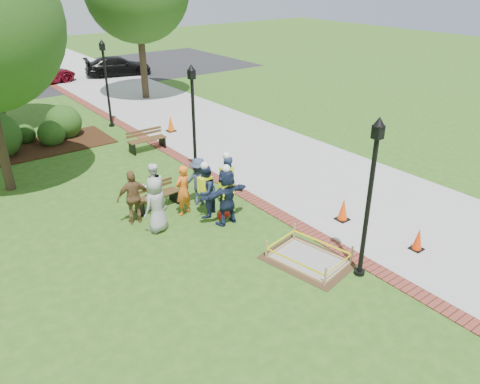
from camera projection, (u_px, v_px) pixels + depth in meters
ground at (251, 241)px, 13.76m from camera, size 100.00×100.00×0.00m
sidewalk at (206, 127)px, 23.67m from camera, size 6.00×60.00×0.02m
brick_edging at (148, 139)px, 21.90m from camera, size 0.50×60.00×0.03m
mulch_bed at (31, 149)px, 20.74m from camera, size 7.00×3.00×0.05m
parking_lot at (15, 81)px, 33.17m from camera, size 36.00×12.00×0.01m
wet_concrete_pad at (308, 253)px, 12.74m from camera, size 2.11×2.58×0.55m
bench_near at (157, 201)px, 15.55m from camera, size 1.60×0.66×0.84m
bench_far at (147, 144)px, 20.49m from camera, size 1.68×0.57×0.91m
cone_front at (418, 240)px, 13.19m from camera, size 0.35×0.35×0.69m
cone_back at (343, 210)px, 14.74m from camera, size 0.39×0.39×0.77m
cone_far at (171, 124)px, 22.83m from camera, size 0.41×0.41×0.82m
toolbox at (224, 214)px, 15.06m from camera, size 0.45×0.34×0.20m
lamp_near at (370, 188)px, 11.21m from camera, size 0.28×0.28×4.26m
lamp_mid at (193, 114)px, 16.96m from camera, size 0.28×0.28×4.26m
lamp_far at (106, 77)px, 22.71m from camera, size 0.28×0.28×4.26m
shrub_b at (0, 156)px, 20.03m from camera, size 2.06×2.06×2.06m
shrub_c at (53, 144)px, 21.31m from camera, size 1.20×1.20×1.20m
shrub_d at (66, 136)px, 22.32m from camera, size 1.64×1.64×1.64m
shrub_e at (27, 142)px, 21.56m from camera, size 0.92×0.92×0.92m
casual_person_a at (156, 205)px, 13.96m from camera, size 0.65×0.52×1.75m
casual_person_b at (183, 190)px, 14.93m from camera, size 0.61×0.48×1.69m
casual_person_c at (153, 187)px, 15.24m from camera, size 0.62×0.53×1.63m
casual_person_d at (134, 197)px, 14.41m from camera, size 0.62×0.46×1.75m
casual_person_e at (199, 181)px, 15.61m from camera, size 0.62×0.59×1.64m
hivis_worker_a at (226, 195)px, 14.33m from camera, size 0.58×0.38×1.98m
hivis_worker_b at (227, 179)px, 15.46m from camera, size 0.65×0.54×1.91m
hivis_worker_c at (205, 190)px, 14.78m from camera, size 0.66×0.60×1.88m
parked_car_c at (43, 84)px, 32.49m from camera, size 2.58×4.57×1.41m
parked_car_d at (119, 75)px, 35.08m from camera, size 3.09×4.97×1.51m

